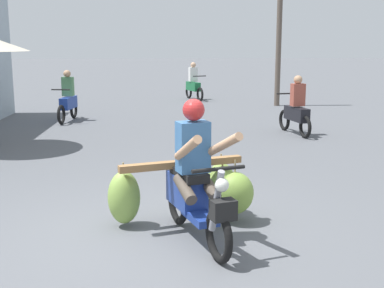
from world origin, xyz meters
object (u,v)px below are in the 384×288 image
(motorbike_distant_ahead_left, at_px, (193,85))
(utility_pole, at_px, (279,27))
(motorbike_main_loaded, at_px, (198,187))
(motorbike_distant_ahead_right, at_px, (68,100))
(motorbike_distant_far_ahead, at_px, (296,111))

(motorbike_distant_ahead_left, distance_m, utility_pole, 3.97)
(motorbike_main_loaded, height_order, motorbike_distant_ahead_left, motorbike_main_loaded)
(motorbike_distant_ahead_right, relative_size, motorbike_distant_far_ahead, 1.01)
(motorbike_distant_ahead_right, height_order, motorbike_distant_far_ahead, same)
(motorbike_distant_far_ahead, bearing_deg, utility_pole, 82.65)
(motorbike_main_loaded, relative_size, utility_pole, 0.38)
(motorbike_distant_far_ahead, relative_size, utility_pole, 0.30)
(motorbike_distant_ahead_right, distance_m, utility_pole, 7.49)
(motorbike_main_loaded, distance_m, motorbike_distant_far_ahead, 6.67)
(motorbike_main_loaded, xyz_separation_m, motorbike_distant_ahead_right, (-3.10, 8.53, 0.06))
(utility_pole, bearing_deg, motorbike_distant_ahead_right, -154.36)
(motorbike_distant_ahead_left, distance_m, motorbike_distant_far_ahead, 7.78)
(motorbike_main_loaded, relative_size, motorbike_distant_far_ahead, 1.24)
(motorbike_distant_ahead_left, xyz_separation_m, motorbike_distant_ahead_right, (-3.72, -5.08, 0.00))
(motorbike_distant_ahead_left, relative_size, motorbike_distant_ahead_right, 0.96)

